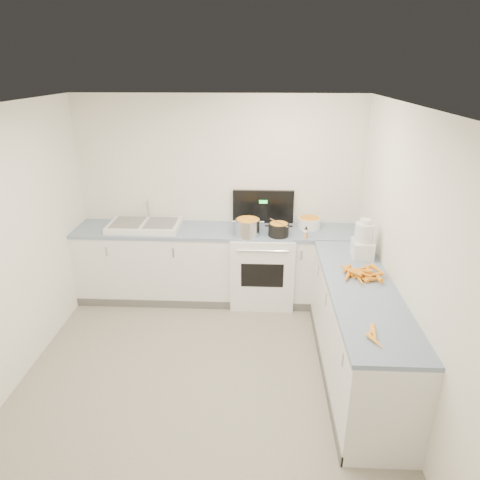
{
  "coord_description": "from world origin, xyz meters",
  "views": [
    {
      "loc": [
        0.5,
        -3.15,
        2.8
      ],
      "look_at": [
        0.3,
        1.1,
        1.05
      ],
      "focal_mm": 32.0,
      "sensor_mm": 36.0,
      "label": 1
    }
  ],
  "objects_px": {
    "black_pot": "(279,230)",
    "spice_jar": "(305,235)",
    "steel_pot": "(248,228)",
    "sink": "(145,225)",
    "stove": "(262,265)",
    "mixing_bowl": "(309,223)",
    "food_processor": "(363,241)",
    "extract_bottle": "(306,233)"
  },
  "relations": [
    {
      "from": "stove",
      "to": "sink",
      "type": "relative_size",
      "value": 1.58
    },
    {
      "from": "steel_pot",
      "to": "food_processor",
      "type": "height_order",
      "value": "food_processor"
    },
    {
      "from": "food_processor",
      "to": "mixing_bowl",
      "type": "bearing_deg",
      "value": 118.66
    },
    {
      "from": "stove",
      "to": "extract_bottle",
      "type": "xyz_separation_m",
      "value": [
        0.5,
        -0.18,
        0.51
      ]
    },
    {
      "from": "black_pot",
      "to": "mixing_bowl",
      "type": "bearing_deg",
      "value": 36.28
    },
    {
      "from": "steel_pot",
      "to": "mixing_bowl",
      "type": "xyz_separation_m",
      "value": [
        0.74,
        0.27,
        -0.02
      ]
    },
    {
      "from": "spice_jar",
      "to": "food_processor",
      "type": "distance_m",
      "value": 0.74
    },
    {
      "from": "steel_pot",
      "to": "mixing_bowl",
      "type": "distance_m",
      "value": 0.79
    },
    {
      "from": "extract_bottle",
      "to": "spice_jar",
      "type": "distance_m",
      "value": 0.07
    },
    {
      "from": "sink",
      "to": "mixing_bowl",
      "type": "distance_m",
      "value": 2.02
    },
    {
      "from": "stove",
      "to": "sink",
      "type": "bearing_deg",
      "value": 179.38
    },
    {
      "from": "black_pot",
      "to": "food_processor",
      "type": "bearing_deg",
      "value": -33.69
    },
    {
      "from": "stove",
      "to": "steel_pot",
      "type": "relative_size",
      "value": 4.63
    },
    {
      "from": "mixing_bowl",
      "to": "extract_bottle",
      "type": "distance_m",
      "value": 0.3
    },
    {
      "from": "sink",
      "to": "mixing_bowl",
      "type": "bearing_deg",
      "value": 2.92
    },
    {
      "from": "black_pot",
      "to": "spice_jar",
      "type": "height_order",
      "value": "black_pot"
    },
    {
      "from": "mixing_bowl",
      "to": "spice_jar",
      "type": "height_order",
      "value": "mixing_bowl"
    },
    {
      "from": "extract_bottle",
      "to": "steel_pot",
      "type": "bearing_deg",
      "value": 178.2
    },
    {
      "from": "sink",
      "to": "steel_pot",
      "type": "xyz_separation_m",
      "value": [
        1.27,
        -0.17,
        0.05
      ]
    },
    {
      "from": "stove",
      "to": "sink",
      "type": "height_order",
      "value": "stove"
    },
    {
      "from": "steel_pot",
      "to": "spice_jar",
      "type": "distance_m",
      "value": 0.67
    },
    {
      "from": "extract_bottle",
      "to": "spice_jar",
      "type": "xyz_separation_m",
      "value": [
        -0.02,
        -0.06,
        -0.01
      ]
    },
    {
      "from": "sink",
      "to": "spice_jar",
      "type": "distance_m",
      "value": 1.95
    },
    {
      "from": "black_pot",
      "to": "spice_jar",
      "type": "distance_m",
      "value": 0.31
    },
    {
      "from": "sink",
      "to": "extract_bottle",
      "type": "xyz_separation_m",
      "value": [
        1.95,
        -0.19,
        0.01
      ]
    },
    {
      "from": "spice_jar",
      "to": "food_processor",
      "type": "bearing_deg",
      "value": -41.69
    },
    {
      "from": "sink",
      "to": "mixing_bowl",
      "type": "xyz_separation_m",
      "value": [
        2.01,
        0.1,
        0.03
      ]
    },
    {
      "from": "mixing_bowl",
      "to": "stove",
      "type": "bearing_deg",
      "value": -168.17
    },
    {
      "from": "sink",
      "to": "black_pot",
      "type": "relative_size",
      "value": 3.6
    },
    {
      "from": "sink",
      "to": "extract_bottle",
      "type": "distance_m",
      "value": 1.96
    },
    {
      "from": "mixing_bowl",
      "to": "food_processor",
      "type": "xyz_separation_m",
      "value": [
        0.46,
        -0.84,
        0.11
      ]
    },
    {
      "from": "black_pot",
      "to": "extract_bottle",
      "type": "relative_size",
      "value": 2.43
    },
    {
      "from": "extract_bottle",
      "to": "black_pot",
      "type": "bearing_deg",
      "value": 177.37
    },
    {
      "from": "spice_jar",
      "to": "steel_pot",
      "type": "bearing_deg",
      "value": 172.63
    },
    {
      "from": "extract_bottle",
      "to": "food_processor",
      "type": "xyz_separation_m",
      "value": [
        0.53,
        -0.55,
        0.13
      ]
    },
    {
      "from": "mixing_bowl",
      "to": "extract_bottle",
      "type": "height_order",
      "value": "mixing_bowl"
    },
    {
      "from": "stove",
      "to": "steel_pot",
      "type": "distance_m",
      "value": 0.6
    },
    {
      "from": "black_pot",
      "to": "mixing_bowl",
      "type": "height_order",
      "value": "black_pot"
    },
    {
      "from": "sink",
      "to": "food_processor",
      "type": "xyz_separation_m",
      "value": [
        2.48,
        -0.74,
        0.14
      ]
    },
    {
      "from": "black_pot",
      "to": "mixing_bowl",
      "type": "relative_size",
      "value": 0.85
    },
    {
      "from": "black_pot",
      "to": "food_processor",
      "type": "xyz_separation_m",
      "value": [
        0.84,
        -0.56,
        0.11
      ]
    },
    {
      "from": "black_pot",
      "to": "mixing_bowl",
      "type": "xyz_separation_m",
      "value": [
        0.38,
        0.28,
        -0.0
      ]
    }
  ]
}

